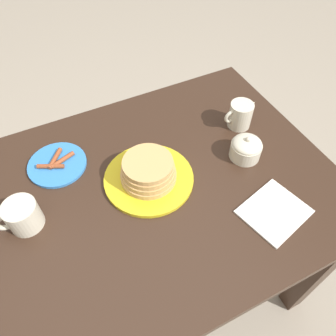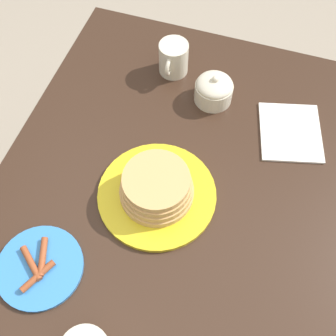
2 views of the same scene
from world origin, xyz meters
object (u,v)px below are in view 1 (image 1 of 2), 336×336
(napkin, at_px, (274,212))
(coffee_mug, at_px, (22,216))
(side_plate_bacon, at_px, (57,164))
(creamer_pitcher, at_px, (241,114))
(sugar_bowl, at_px, (246,148))
(pancake_plate, at_px, (148,173))

(napkin, bearing_deg, coffee_mug, -23.23)
(coffee_mug, height_order, napkin, coffee_mug)
(coffee_mug, bearing_deg, side_plate_bacon, -127.16)
(side_plate_bacon, relative_size, creamer_pitcher, 1.52)
(creamer_pitcher, relative_size, sugar_bowl, 1.22)
(coffee_mug, bearing_deg, sugar_bowl, 175.10)
(pancake_plate, xyz_separation_m, side_plate_bacon, (0.23, -0.18, -0.03))
(pancake_plate, relative_size, napkin, 1.32)
(sugar_bowl, distance_m, napkin, 0.22)
(creamer_pitcher, xyz_separation_m, sugar_bowl, (0.06, 0.13, -0.01))
(coffee_mug, distance_m, napkin, 0.69)
(coffee_mug, distance_m, creamer_pitcher, 0.75)
(napkin, bearing_deg, side_plate_bacon, -41.12)
(side_plate_bacon, bearing_deg, coffee_mug, 52.84)
(pancake_plate, distance_m, side_plate_bacon, 0.30)
(creamer_pitcher, relative_size, napkin, 0.58)
(pancake_plate, bearing_deg, napkin, 135.89)
(coffee_mug, bearing_deg, pancake_plate, 178.41)
(sugar_bowl, bearing_deg, side_plate_bacon, -22.43)
(pancake_plate, bearing_deg, coffee_mug, -1.59)
(pancake_plate, distance_m, sugar_bowl, 0.32)
(pancake_plate, bearing_deg, creamer_pitcher, -168.02)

